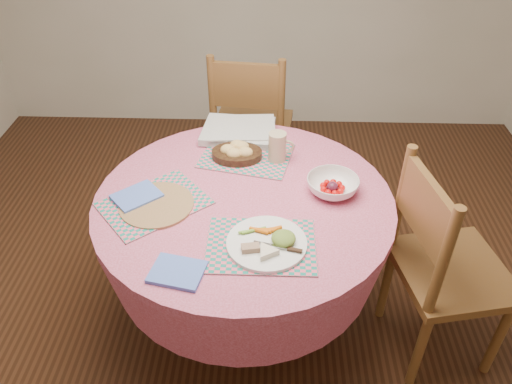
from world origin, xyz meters
TOP-DOWN VIEW (x-y plane):
  - ground at (0.00, 0.00)m, footprint 4.00×4.00m
  - dining_table at (0.00, 0.00)m, footprint 1.24×1.24m
  - chair_right at (0.83, -0.13)m, footprint 0.52×0.54m
  - chair_back at (-0.02, 1.00)m, footprint 0.51×0.49m
  - placemat_front at (0.08, -0.29)m, footprint 0.40×0.30m
  - placemat_left at (-0.36, -0.06)m, footprint 0.50×0.49m
  - placemat_back at (-0.00, 0.31)m, footprint 0.46×0.38m
  - wicker_trivet at (-0.35, -0.07)m, footprint 0.30×0.30m
  - napkin_near at (-0.21, -0.43)m, footprint 0.21×0.17m
  - napkin_far at (-0.44, -0.02)m, footprint 0.23×0.22m
  - dinner_plate at (0.11, -0.29)m, footprint 0.30×0.30m
  - bread_bowl at (-0.05, 0.29)m, footprint 0.23×0.23m
  - latte_mug at (0.14, 0.28)m, footprint 0.12×0.08m
  - fruit_bowl at (0.37, 0.05)m, footprint 0.26×0.26m
  - newspaper_stack at (-0.05, 0.50)m, footprint 0.37×0.30m

SIDE VIEW (x-z plane):
  - ground at x=0.00m, z-range 0.00..0.00m
  - chair_right at x=0.83m, z-range 0.02..1.02m
  - chair_back at x=-0.02m, z-range 0.02..1.03m
  - dining_table at x=0.00m, z-range 0.18..0.93m
  - placemat_front at x=0.08m, z-range 0.75..0.76m
  - placemat_left at x=-0.36m, z-range 0.75..0.76m
  - placemat_back at x=0.00m, z-range 0.75..0.76m
  - wicker_trivet at x=-0.35m, z-range 0.75..0.76m
  - napkin_near at x=-0.21m, z-range 0.75..0.76m
  - napkin_far at x=-0.44m, z-range 0.76..0.77m
  - dinner_plate at x=0.11m, z-range 0.74..0.80m
  - newspaper_stack at x=-0.05m, z-range 0.76..0.80m
  - fruit_bowl at x=0.37m, z-range 0.75..0.82m
  - bread_bowl at x=-0.05m, z-range 0.75..0.83m
  - latte_mug at x=0.14m, z-range 0.76..0.89m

